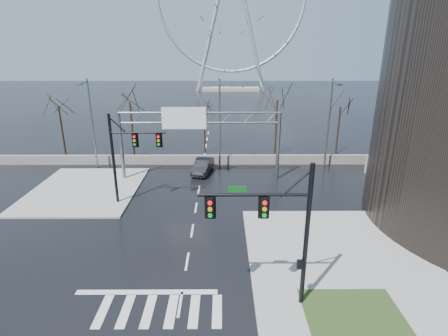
{
  "coord_description": "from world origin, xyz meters",
  "views": [
    {
      "loc": [
        2.29,
        -19.37,
        13.08
      ],
      "look_at": [
        2.42,
        6.92,
        4.0
      ],
      "focal_mm": 28.0,
      "sensor_mm": 36.0,
      "label": 1
    }
  ],
  "objects_px": {
    "ferris_wheel": "(231,1)",
    "sign_gantry": "(196,131)",
    "signal_mast_near": "(280,224)",
    "signal_mast_far": "(126,151)",
    "car": "(203,166)"
  },
  "relations": [
    {
      "from": "signal_mast_near",
      "to": "ferris_wheel",
      "type": "distance_m",
      "value": 101.29
    },
    {
      "from": "signal_mast_far",
      "to": "car",
      "type": "xyz_separation_m",
      "value": [
        6.0,
        8.04,
        -4.07
      ]
    },
    {
      "from": "signal_mast_near",
      "to": "ferris_wheel",
      "type": "bearing_deg",
      "value": 90.08
    },
    {
      "from": "sign_gantry",
      "to": "ferris_wheel",
      "type": "distance_m",
      "value": 82.91
    },
    {
      "from": "signal_mast_far",
      "to": "car",
      "type": "relative_size",
      "value": 1.72
    },
    {
      "from": "ferris_wheel",
      "to": "signal_mast_near",
      "type": "bearing_deg",
      "value": -89.92
    },
    {
      "from": "signal_mast_near",
      "to": "signal_mast_far",
      "type": "xyz_separation_m",
      "value": [
        -11.01,
        13.0,
        -0.04
      ]
    },
    {
      "from": "signal_mast_near",
      "to": "signal_mast_far",
      "type": "relative_size",
      "value": 1.0
    },
    {
      "from": "signal_mast_far",
      "to": "car",
      "type": "bearing_deg",
      "value": 53.26
    },
    {
      "from": "signal_mast_far",
      "to": "signal_mast_near",
      "type": "bearing_deg",
      "value": -49.74
    },
    {
      "from": "ferris_wheel",
      "to": "sign_gantry",
      "type": "bearing_deg",
      "value": -93.84
    },
    {
      "from": "signal_mast_near",
      "to": "signal_mast_far",
      "type": "bearing_deg",
      "value": 130.26
    },
    {
      "from": "signal_mast_far",
      "to": "sign_gantry",
      "type": "bearing_deg",
      "value": 47.53
    },
    {
      "from": "signal_mast_far",
      "to": "ferris_wheel",
      "type": "distance_m",
      "value": 89.3
    },
    {
      "from": "sign_gantry",
      "to": "car",
      "type": "xyz_separation_m",
      "value": [
        0.51,
        2.04,
        -4.41
      ]
    }
  ]
}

